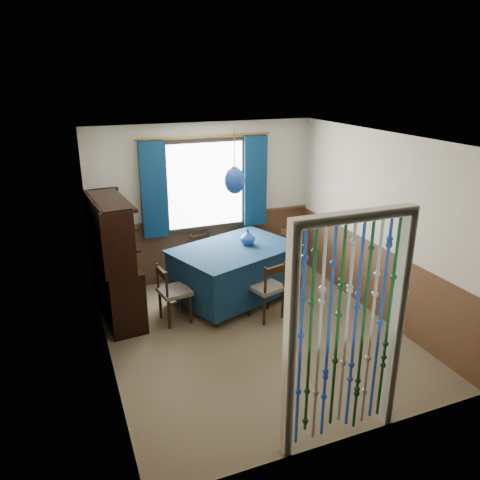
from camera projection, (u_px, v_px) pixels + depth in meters
name	position (u px, v px, depth m)	size (l,w,h in m)	color
floor	(254.00, 334.00, 6.06)	(4.00, 4.00, 0.00)	brown
ceiling	(257.00, 139.00, 5.22)	(4.00, 4.00, 0.00)	silver
wall_back	(205.00, 203.00, 7.39)	(3.60, 3.60, 0.00)	#BEB49B
wall_front	(351.00, 320.00, 3.89)	(3.60, 3.60, 0.00)	#BEB49B
wall_left	(102.00, 265.00, 5.01)	(4.00, 4.00, 0.00)	#BEB49B
wall_right	(378.00, 226.00, 6.27)	(4.00, 4.00, 0.00)	#BEB49B
wainscot_back	(206.00, 248.00, 7.63)	(3.60, 3.60, 0.00)	#4A2F1C
wainscot_front	(344.00, 394.00, 4.16)	(3.60, 3.60, 0.00)	#4A2F1C
wainscot_left	(110.00, 326.00, 5.27)	(4.00, 4.00, 0.00)	#4A2F1C
wainscot_right	(372.00, 277.00, 6.52)	(4.00, 4.00, 0.00)	#4A2F1C
window	(205.00, 185.00, 7.24)	(1.32, 0.12, 1.42)	black
doorway	(346.00, 338.00, 4.01)	(1.16, 0.12, 2.18)	silver
dining_table	(235.00, 270.00, 6.83)	(2.01, 1.69, 0.83)	#0C2641
chair_near	(268.00, 288.00, 6.32)	(0.51, 0.49, 0.84)	black
chair_far	(204.00, 258.00, 7.40)	(0.47, 0.45, 0.80)	black
chair_left	(173.00, 292.00, 6.23)	(0.44, 0.46, 0.82)	black
chair_right	(280.00, 254.00, 7.46)	(0.44, 0.46, 0.86)	black
sideboard	(116.00, 278.00, 6.30)	(0.56, 1.32, 1.68)	black
pendant_lamp	(234.00, 180.00, 6.38)	(0.29, 0.29, 0.88)	olive
vase_table	(248.00, 238.00, 6.80)	(0.20, 0.20, 0.21)	navy
bowl_shelf	(120.00, 243.00, 5.87)	(0.20, 0.20, 0.05)	beige
vase_sideboard	(116.00, 247.00, 6.38)	(0.19, 0.19, 0.20)	beige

